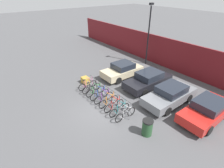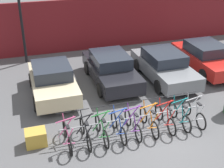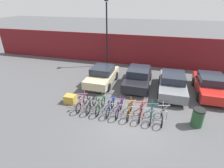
% 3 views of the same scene
% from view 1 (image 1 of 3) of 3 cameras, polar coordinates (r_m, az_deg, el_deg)
% --- Properties ---
extents(ground_plane, '(120.00, 120.00, 0.00)m').
position_cam_1_polar(ground_plane, '(12.52, -2.68, -8.17)').
color(ground_plane, '#4C4C4F').
extents(hoarding_wall, '(36.00, 0.16, 3.05)m').
position_cam_1_polar(hoarding_wall, '(18.20, 22.72, 7.52)').
color(hoarding_wall, maroon).
rests_on(hoarding_wall, ground).
extents(bike_rack, '(5.36, 0.04, 0.57)m').
position_cam_1_polar(bike_rack, '(13.02, -2.11, -3.79)').
color(bike_rack, gray).
rests_on(bike_rack, ground).
extents(bicycle_pink, '(0.68, 1.71, 1.05)m').
position_cam_1_polar(bicycle_pink, '(14.78, -8.00, -0.29)').
color(bicycle_pink, black).
rests_on(bicycle_pink, ground).
extents(bicycle_black, '(0.68, 1.71, 1.05)m').
position_cam_1_polar(bicycle_black, '(14.30, -6.74, -1.27)').
color(bicycle_black, black).
rests_on(bicycle_black, ground).
extents(bicycle_green, '(0.68, 1.71, 1.05)m').
position_cam_1_polar(bicycle_green, '(13.87, -5.49, -2.25)').
color(bicycle_green, black).
rests_on(bicycle_green, ground).
extents(bicycle_blue, '(0.68, 1.71, 1.05)m').
position_cam_1_polar(bicycle_blue, '(13.43, -4.08, -3.35)').
color(bicycle_blue, black).
rests_on(bicycle_blue, ground).
extents(bicycle_purple, '(0.68, 1.71, 1.05)m').
position_cam_1_polar(bicycle_purple, '(13.05, -2.75, -4.38)').
color(bicycle_purple, black).
rests_on(bicycle_purple, ground).
extents(bicycle_orange, '(0.68, 1.71, 1.05)m').
position_cam_1_polar(bicycle_orange, '(12.63, -1.12, -5.64)').
color(bicycle_orange, black).
rests_on(bicycle_orange, ground).
extents(bicycle_red, '(0.68, 1.71, 1.05)m').
position_cam_1_polar(bicycle_red, '(12.21, 0.68, -7.01)').
color(bicycle_red, black).
rests_on(bicycle_red, ground).
extents(bicycle_teal, '(0.68, 1.71, 1.05)m').
position_cam_1_polar(bicycle_teal, '(11.84, 2.48, -8.37)').
color(bicycle_teal, black).
rests_on(bicycle_teal, ground).
extents(bicycle_silver, '(0.68, 1.71, 1.05)m').
position_cam_1_polar(bicycle_silver, '(11.50, 4.38, -9.79)').
color(bicycle_silver, black).
rests_on(bicycle_silver, ground).
extents(car_beige, '(1.91, 3.93, 1.40)m').
position_cam_1_polar(car_beige, '(16.51, 3.39, 4.52)').
color(car_beige, '#C1B28E').
rests_on(car_beige, ground).
extents(car_black, '(1.91, 4.34, 1.40)m').
position_cam_1_polar(car_black, '(15.06, 11.70, 1.33)').
color(car_black, black).
rests_on(car_black, ground).
extents(car_grey, '(1.91, 4.38, 1.40)m').
position_cam_1_polar(car_grey, '(13.44, 18.35, -3.33)').
color(car_grey, slate).
rests_on(car_grey, ground).
extents(car_red, '(1.91, 4.24, 1.40)m').
position_cam_1_polar(car_red, '(12.84, 28.64, -7.43)').
color(car_red, red).
rests_on(car_red, ground).
extents(lamp_post, '(0.24, 0.44, 6.23)m').
position_cam_1_polar(lamp_post, '(19.06, 11.88, 16.23)').
color(lamp_post, black).
rests_on(lamp_post, ground).
extents(trash_bin, '(0.63, 0.63, 1.03)m').
position_cam_1_polar(trash_bin, '(10.55, 11.44, -13.72)').
color(trash_bin, '#234728').
rests_on(trash_bin, ground).
extents(cargo_crate, '(0.70, 0.56, 0.55)m').
position_cam_1_polar(cargo_crate, '(15.76, -8.69, 1.24)').
color(cargo_crate, '#B28C33').
rests_on(cargo_crate, ground).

